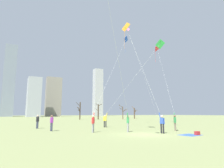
{
  "coord_description": "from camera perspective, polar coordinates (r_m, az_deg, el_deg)",
  "views": [
    {
      "loc": [
        -10.41,
        -13.6,
        1.76
      ],
      "look_at": [
        0.0,
        6.0,
        5.19
      ],
      "focal_mm": 30.88,
      "sensor_mm": 36.0,
      "label": 1
    }
  ],
  "objects": [
    {
      "name": "bare_tree_left_of_center",
      "position": [
        60.75,
        -4.1,
        -8.03
      ],
      "size": [
        1.44,
        2.09,
        4.97
      ],
      "color": "#423326",
      "rests_on": "ground"
    },
    {
      "name": "distant_kite_drifting_right_pink",
      "position": [
        45.07,
        5.87,
        12.82
      ],
      "size": [
        4.38,
        5.1,
        21.46
      ],
      "color": "pink",
      "rests_on": "ground"
    },
    {
      "name": "bare_tree_center",
      "position": [
        59.04,
        -9.51,
        -7.68
      ],
      "size": [
        1.9,
        2.01,
        5.19
      ],
      "color": "#423326",
      "rests_on": "ground"
    },
    {
      "name": "skyline_tall_tower",
      "position": [
        121.01,
        -22.16,
        -3.62
      ],
      "size": [
        7.19,
        10.97,
        22.57
      ],
      "color": "#9EA3AD",
      "rests_on": "ground"
    },
    {
      "name": "kite_flyer_midfield_left_teal",
      "position": [
        17.62,
        3.41,
        -3.66
      ],
      "size": [
        9.81,
        9.43,
        19.73
      ],
      "color": "gray",
      "rests_on": "ground"
    },
    {
      "name": "kite_flyer_midfield_center_orange",
      "position": [
        18.68,
        11.84,
        -3.79
      ],
      "size": [
        2.26,
        4.05,
        11.72
      ],
      "color": "black",
      "rests_on": "ground"
    },
    {
      "name": "skyline_slender_spire",
      "position": [
        157.44,
        -4.22,
        -2.45
      ],
      "size": [
        7.03,
        5.68,
        38.15
      ],
      "color": "#B2B2B7",
      "rests_on": "ground"
    },
    {
      "name": "bystander_watching_nearby",
      "position": [
        21.09,
        -17.44,
        -10.71
      ],
      "size": [
        0.27,
        0.5,
        1.62
      ],
      "color": "#33384C",
      "rests_on": "ground"
    },
    {
      "name": "bystander_strolling_midfield",
      "position": [
        25.21,
        -21.19,
        -10.14
      ],
      "size": [
        0.32,
        0.47,
        1.62
      ],
      "color": "#33384C",
      "rests_on": "ground"
    },
    {
      "name": "bare_tree_rightmost",
      "position": [
        70.97,
        6.64,
        -8.38
      ],
      "size": [
        1.73,
        3.15,
        4.63
      ],
      "color": "#4C3828",
      "rests_on": "ground"
    },
    {
      "name": "picnic_spot",
      "position": [
        17.88,
        23.15,
        -13.43
      ],
      "size": [
        2.0,
        1.67,
        0.31
      ],
      "color": "#3359B2",
      "rests_on": "ground"
    },
    {
      "name": "skyline_mid_tower_right",
      "position": [
        137.14,
        -16.96,
        -3.61
      ],
      "size": [
        10.16,
        5.02,
        26.47
      ],
      "color": "gray",
      "rests_on": "ground"
    },
    {
      "name": "ground_plane",
      "position": [
        17.22,
        9.72,
        -14.52
      ],
      "size": [
        400.0,
        400.0,
        0.0
      ],
      "primitive_type": "plane",
      "color": "#848E56"
    },
    {
      "name": "kite_flyer_foreground_right_red",
      "position": [
        25.9,
        16.1,
        -2.01
      ],
      "size": [
        10.56,
        13.69,
        15.29
      ],
      "color": "#726656",
      "rests_on": "ground"
    },
    {
      "name": "bare_tree_leftmost",
      "position": [
        61.28,
        3.2,
        -8.19
      ],
      "size": [
        3.19,
        1.55,
        4.56
      ],
      "color": "brown",
      "rests_on": "ground"
    },
    {
      "name": "kite_flyer_midfield_right_blue",
      "position": [
        21.32,
        -2.56,
        -3.68
      ],
      "size": [
        10.35,
        9.69,
        14.95
      ],
      "color": "gray",
      "rests_on": "ground"
    },
    {
      "name": "kite_flyer_foreground_left_green",
      "position": [
        25.42,
        1.24,
        -6.18
      ],
      "size": [
        6.4,
        5.28,
        11.51
      ],
      "color": "black",
      "rests_on": "ground"
    },
    {
      "name": "skyline_mid_tower_left",
      "position": [
        138.4,
        -28.16,
        0.84
      ],
      "size": [
        6.96,
        11.68,
        44.8
      ],
      "color": "gray",
      "rests_on": "ground"
    }
  ]
}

